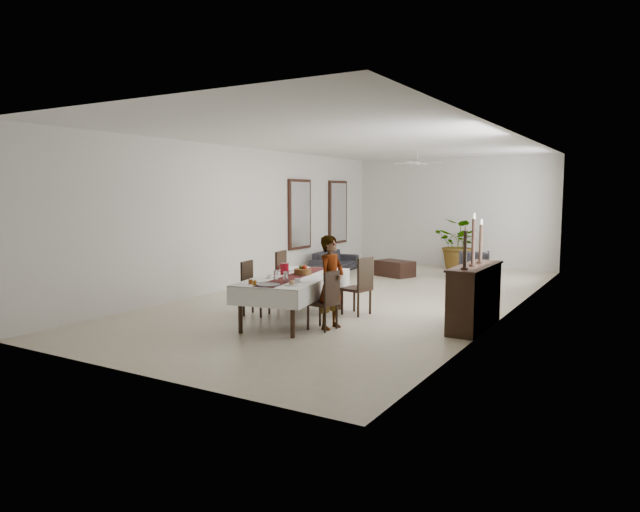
# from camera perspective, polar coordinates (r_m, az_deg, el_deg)

# --- Properties ---
(floor) EXTENTS (6.00, 12.00, 0.00)m
(floor) POSITION_cam_1_polar(r_m,az_deg,el_deg) (11.97, 4.26, -4.08)
(floor) COLOR beige
(floor) RESTS_ON ground
(ceiling) EXTENTS (6.00, 12.00, 0.02)m
(ceiling) POSITION_cam_1_polar(r_m,az_deg,el_deg) (11.82, 4.38, 11.36)
(ceiling) COLOR white
(ceiling) RESTS_ON wall_back
(wall_back) EXTENTS (6.00, 0.02, 3.20)m
(wall_back) POSITION_cam_1_polar(r_m,az_deg,el_deg) (17.37, 13.16, 4.28)
(wall_back) COLOR silver
(wall_back) RESTS_ON floor
(wall_front) EXTENTS (6.00, 0.02, 3.20)m
(wall_front) POSITION_cam_1_polar(r_m,az_deg,el_deg) (6.95, -18.21, 1.49)
(wall_front) COLOR silver
(wall_front) RESTS_ON floor
(wall_left) EXTENTS (0.02, 12.00, 3.20)m
(wall_left) POSITION_cam_1_polar(r_m,az_deg,el_deg) (13.39, -7.29, 3.87)
(wall_left) COLOR silver
(wall_left) RESTS_ON floor
(wall_right) EXTENTS (0.02, 12.00, 3.20)m
(wall_right) POSITION_cam_1_polar(r_m,az_deg,el_deg) (10.80, 18.76, 3.05)
(wall_right) COLOR silver
(wall_right) RESTS_ON floor
(dining_table_top) EXTENTS (1.41, 2.52, 0.05)m
(dining_table_top) POSITION_cam_1_polar(r_m,az_deg,el_deg) (9.63, -2.57, -2.25)
(dining_table_top) COLOR black
(dining_table_top) RESTS_ON table_leg_fl
(table_leg_fl) EXTENTS (0.08, 0.08, 0.69)m
(table_leg_fl) POSITION_cam_1_polar(r_m,az_deg,el_deg) (8.88, -7.97, -5.47)
(table_leg_fl) COLOR black
(table_leg_fl) RESTS_ON floor
(table_leg_fr) EXTENTS (0.08, 0.08, 0.69)m
(table_leg_fr) POSITION_cam_1_polar(r_m,az_deg,el_deg) (8.51, -2.76, -5.92)
(table_leg_fr) COLOR black
(table_leg_fr) RESTS_ON floor
(table_leg_bl) EXTENTS (0.08, 0.08, 0.69)m
(table_leg_bl) POSITION_cam_1_polar(r_m,az_deg,el_deg) (10.89, -2.40, -3.25)
(table_leg_bl) COLOR black
(table_leg_bl) RESTS_ON floor
(table_leg_br) EXTENTS (0.08, 0.08, 0.69)m
(table_leg_br) POSITION_cam_1_polar(r_m,az_deg,el_deg) (10.59, 1.96, -3.52)
(table_leg_br) COLOR black
(table_leg_br) RESTS_ON floor
(tablecloth_top) EXTENTS (1.62, 2.72, 0.01)m
(tablecloth_top) POSITION_cam_1_polar(r_m,az_deg,el_deg) (9.63, -2.57, -2.08)
(tablecloth_top) COLOR white
(tablecloth_top) RESTS_ON dining_table_top
(tablecloth_drape_left) EXTENTS (0.48, 2.51, 0.30)m
(tablecloth_drape_left) POSITION_cam_1_polar(r_m,az_deg,el_deg) (9.89, -5.67, -2.73)
(tablecloth_drape_left) COLOR white
(tablecloth_drape_left) RESTS_ON dining_table_top
(tablecloth_drape_right) EXTENTS (0.48, 2.51, 0.30)m
(tablecloth_drape_right) POSITION_cam_1_polar(r_m,az_deg,el_deg) (9.45, 0.68, -3.12)
(tablecloth_drape_right) COLOR silver
(tablecloth_drape_right) RESTS_ON dining_table_top
(tablecloth_drape_near) EXTENTS (1.15, 0.23, 0.30)m
(tablecloth_drape_near) POSITION_cam_1_polar(r_m,az_deg,el_deg) (8.51, -5.86, -4.19)
(tablecloth_drape_near) COLOR white
(tablecloth_drape_near) RESTS_ON dining_table_top
(tablecloth_drape_far) EXTENTS (1.15, 0.23, 0.30)m
(tablecloth_drape_far) POSITION_cam_1_polar(r_m,az_deg,el_deg) (10.82, 0.01, -1.92)
(tablecloth_drape_far) COLOR white
(tablecloth_drape_far) RESTS_ON dining_table_top
(table_runner) EXTENTS (0.80, 2.49, 0.00)m
(table_runner) POSITION_cam_1_polar(r_m,az_deg,el_deg) (9.63, -2.57, -2.03)
(table_runner) COLOR #5C1A1A
(table_runner) RESTS_ON tablecloth_top
(red_pitcher) EXTENTS (0.17, 0.17, 0.20)m
(red_pitcher) POSITION_cam_1_polar(r_m,az_deg,el_deg) (9.85, -3.57, -1.29)
(red_pitcher) COLOR maroon
(red_pitcher) RESTS_ON tablecloth_top
(pitcher_handle) EXTENTS (0.12, 0.04, 0.12)m
(pitcher_handle) POSITION_cam_1_polar(r_m,az_deg,el_deg) (9.88, -4.02, -1.26)
(pitcher_handle) COLOR maroon
(pitcher_handle) RESTS_ON red_pitcher
(wine_glass_near) EXTENTS (0.07, 0.07, 0.17)m
(wine_glass_near) POSITION_cam_1_polar(r_m,az_deg,el_deg) (8.99, -3.45, -2.10)
(wine_glass_near) COLOR silver
(wine_glass_near) RESTS_ON tablecloth_top
(wine_glass_mid) EXTENTS (0.07, 0.07, 0.17)m
(wine_glass_mid) POSITION_cam_1_polar(r_m,az_deg,el_deg) (9.16, -4.45, -1.95)
(wine_glass_mid) COLOR white
(wine_glass_mid) RESTS_ON tablecloth_top
(teacup_right) EXTENTS (0.09, 0.09, 0.06)m
(teacup_right) POSITION_cam_1_polar(r_m,az_deg,el_deg) (8.97, -2.27, -2.46)
(teacup_right) COLOR white
(teacup_right) RESTS_ON saucer_right
(saucer_right) EXTENTS (0.15, 0.15, 0.01)m
(saucer_right) POSITION_cam_1_polar(r_m,az_deg,el_deg) (8.97, -2.27, -2.61)
(saucer_right) COLOR white
(saucer_right) RESTS_ON tablecloth_top
(teacup_left) EXTENTS (0.09, 0.09, 0.06)m
(teacup_left) POSITION_cam_1_polar(r_m,az_deg,el_deg) (9.43, -5.05, -2.06)
(teacup_left) COLOR white
(teacup_left) RESTS_ON saucer_left
(saucer_left) EXTENTS (0.15, 0.15, 0.01)m
(saucer_left) POSITION_cam_1_polar(r_m,az_deg,el_deg) (9.43, -5.04, -2.20)
(saucer_left) COLOR white
(saucer_left) RESTS_ON tablecloth_top
(plate_near_right) EXTENTS (0.24, 0.24, 0.01)m
(plate_near_right) POSITION_cam_1_polar(r_m,az_deg,el_deg) (8.69, -2.83, -2.89)
(plate_near_right) COLOR silver
(plate_near_right) RESTS_ON tablecloth_top
(bread_near_right) EXTENTS (0.09, 0.09, 0.09)m
(bread_near_right) POSITION_cam_1_polar(r_m,az_deg,el_deg) (8.69, -2.83, -2.72)
(bread_near_right) COLOR tan
(bread_near_right) RESTS_ON plate_near_right
(plate_near_left) EXTENTS (0.24, 0.24, 0.01)m
(plate_near_left) POSITION_cam_1_polar(r_m,az_deg,el_deg) (9.08, -6.10, -2.53)
(plate_near_left) COLOR silver
(plate_near_left) RESTS_ON tablecloth_top
(plate_far_left) EXTENTS (0.24, 0.24, 0.01)m
(plate_far_left) POSITION_cam_1_polar(r_m,az_deg,el_deg) (10.25, -3.04, -1.51)
(plate_far_left) COLOR silver
(plate_far_left) RESTS_ON tablecloth_top
(serving_tray) EXTENTS (0.36, 0.36, 0.02)m
(serving_tray) POSITION_cam_1_polar(r_m,az_deg,el_deg) (8.69, -5.20, -2.90)
(serving_tray) COLOR #424247
(serving_tray) RESTS_ON tablecloth_top
(jam_jar_a) EXTENTS (0.06, 0.06, 0.07)m
(jam_jar_a) POSITION_cam_1_polar(r_m,az_deg,el_deg) (8.75, -6.57, -2.67)
(jam_jar_a) COLOR #965F15
(jam_jar_a) RESTS_ON tablecloth_top
(jam_jar_b) EXTENTS (0.06, 0.06, 0.07)m
(jam_jar_b) POSITION_cam_1_polar(r_m,az_deg,el_deg) (8.85, -6.98, -2.57)
(jam_jar_b) COLOR brown
(jam_jar_b) RESTS_ON tablecloth_top
(fruit_basket) EXTENTS (0.30, 0.30, 0.10)m
(fruit_basket) POSITION_cam_1_polar(r_m,az_deg,el_deg) (9.83, -1.75, -1.58)
(fruit_basket) COLOR brown
(fruit_basket) RESTS_ON tablecloth_top
(fruit_red) EXTENTS (0.09, 0.09, 0.09)m
(fruit_red) POSITION_cam_1_polar(r_m,az_deg,el_deg) (9.83, -1.55, -1.15)
(fruit_red) COLOR #AA2211
(fruit_red) RESTS_ON fruit_basket
(fruit_green) EXTENTS (0.08, 0.08, 0.08)m
(fruit_green) POSITION_cam_1_polar(r_m,az_deg,el_deg) (9.86, -1.91, -1.12)
(fruit_green) COLOR #4F7021
(fruit_green) RESTS_ON fruit_basket
(chair_right_near_seat) EXTENTS (0.43, 0.43, 0.05)m
(chair_right_near_seat) POSITION_cam_1_polar(r_m,az_deg,el_deg) (9.02, 0.24, -4.77)
(chair_right_near_seat) COLOR black
(chair_right_near_seat) RESTS_ON chair_right_near_leg_fl
(chair_right_near_leg_fl) EXTENTS (0.04, 0.04, 0.39)m
(chair_right_near_leg_fl) POSITION_cam_1_polar(r_m,az_deg,el_deg) (8.85, 0.49, -6.44)
(chair_right_near_leg_fl) COLOR black
(chair_right_near_leg_fl) RESTS_ON floor
(chair_right_near_leg_fr) EXTENTS (0.04, 0.04, 0.39)m
(chair_right_near_leg_fr) POSITION_cam_1_polar(r_m,az_deg,el_deg) (9.11, 1.68, -6.08)
(chair_right_near_leg_fr) COLOR black
(chair_right_near_leg_fr) RESTS_ON floor
(chair_right_near_leg_bl) EXTENTS (0.04, 0.04, 0.39)m
(chair_right_near_leg_bl) POSITION_cam_1_polar(r_m,az_deg,el_deg) (9.03, -1.20, -6.18)
(chair_right_near_leg_bl) COLOR black
(chair_right_near_leg_bl) RESTS_ON floor
(chair_right_near_leg_br) EXTENTS (0.04, 0.04, 0.39)m
(chair_right_near_leg_br) POSITION_cam_1_polar(r_m,az_deg,el_deg) (9.29, 0.00, -5.83)
(chair_right_near_leg_br) COLOR black
(chair_right_near_leg_br) RESTS_ON floor
(chair_right_near_back) EXTENTS (0.07, 0.40, 0.51)m
(chair_right_near_back) POSITION_cam_1_polar(r_m,az_deg,el_deg) (8.87, 1.20, -3.18)
(chair_right_near_back) COLOR black
(chair_right_near_back) RESTS_ON chair_right_near_seat
(chair_right_far_seat) EXTENTS (0.50, 0.50, 0.05)m
(chair_right_far_seat) POSITION_cam_1_polar(r_m,az_deg,el_deg) (10.15, 3.65, -3.31)
(chair_right_far_seat) COLOR black
(chair_right_far_seat) RESTS_ON chair_right_far_leg_fl
(chair_right_far_leg_fl) EXTENTS (0.05, 0.05, 0.43)m
(chair_right_far_leg_fl) POSITION_cam_1_polar(r_m,az_deg,el_deg) (9.95, 3.84, -4.92)
(chair_right_far_leg_fl) COLOR black
(chair_right_far_leg_fl) RESTS_ON floor
(chair_right_far_leg_fr) EXTENTS (0.05, 0.05, 0.43)m
(chair_right_far_leg_fr) POSITION_cam_1_polar(r_m,az_deg,el_deg) (10.23, 5.04, -4.62)
(chair_right_far_leg_fr) COLOR black
(chair_right_far_leg_fr) RESTS_ON floor
(chair_right_far_leg_bl) EXTENTS (0.05, 0.05, 0.43)m
(chair_right_far_leg_bl) POSITION_cam_1_polar(r_m,az_deg,el_deg) (10.16, 2.22, -4.68)
(chair_right_far_leg_bl) COLOR black
(chair_right_far_leg_bl) RESTS_ON floor
(chair_right_far_leg_br) EXTENTS (0.05, 0.05, 0.43)m
(chair_right_far_leg_br) POSITION_cam_1_polar(r_m,az_deg,el_deg) (10.44, 3.44, -4.39)
(chair_right_far_leg_br) COLOR black
(chair_right_far_leg_br) RESTS_ON floor
(chair_right_far_back) EXTENTS (0.11, 0.44, 0.56)m
(chair_right_far_back) POSITION_cam_1_polar(r_m,az_deg,el_deg) (9.99, 4.57, -1.75)
(chair_right_far_back) COLOR black
(chair_right_far_back) RESTS_ON chair_right_far_seat
(chair_left_near_seat) EXTENTS (0.47, 0.47, 0.05)m
(chair_left_near_seat) POSITION_cam_1_polar(r_m,az_deg,el_deg) (10.14, -6.38, -3.54)
(chair_left_near_seat) COLOR black
(chair_left_near_seat) RESTS_ON chair_left_near_leg_fl
(chair_left_near_leg_fl) EXTENTS (0.05, 0.05, 0.40)m
(chair_left_near_leg_fl) POSITION_cam_1_polar(r_m,az_deg,el_deg) (10.40, -6.75, -4.55)
(chair_left_near_leg_fl) COLOR black
(chair_left_near_leg_fl) RESTS_ON floor
(chair_left_near_leg_fr) EXTENTS (0.05, 0.05, 0.40)m
(chair_left_near_leg_fr) POSITION_cam_1_polar(r_m,az_deg,el_deg) (10.11, -7.63, -4.87)
(chair_left_near_leg_fr) COLOR black
(chair_left_near_leg_fr) RESTS_ON floor
(chair_left_near_leg_bl) EXTENTS (0.05, 0.05, 0.40)m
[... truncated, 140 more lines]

